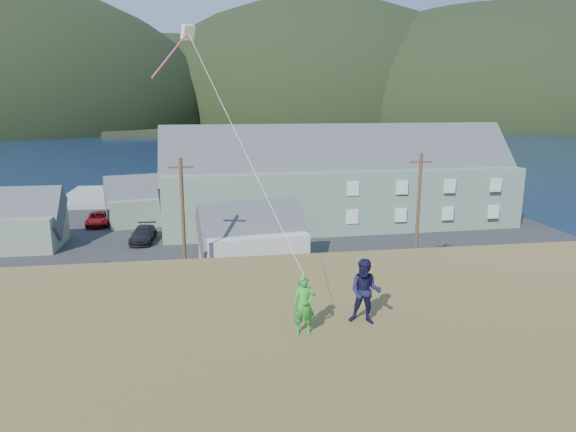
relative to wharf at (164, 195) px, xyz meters
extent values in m
plane|color=#0A1638|center=(6.00, -40.00, -0.45)|extent=(900.00, 900.00, 0.00)
cube|color=#4C3D19|center=(6.00, -42.00, -0.40)|extent=(110.00, 8.00, 0.10)
cube|color=#28282B|center=(6.00, -23.00, -0.39)|extent=(72.00, 36.00, 0.12)
cube|color=gray|center=(0.00, 0.00, 0.00)|extent=(26.00, 14.00, 0.90)
cube|color=black|center=(6.00, 290.00, 0.55)|extent=(900.00, 320.00, 2.00)
ellipsoid|color=black|center=(-14.00, 260.00, 1.55)|extent=(200.00, 180.00, 100.00)
ellipsoid|color=black|center=(76.00, 250.00, 1.55)|extent=(230.00, 207.00, 142.60)
ellipsoid|color=black|center=(186.00, 230.00, 1.55)|extent=(280.00, 252.00, 134.40)
cube|color=slate|center=(20.03, -19.20, 2.83)|extent=(37.13, 11.55, 6.32)
cube|color=#47474C|center=(20.03, -19.20, 7.67)|extent=(37.62, 11.28, 10.25)
cube|color=slate|center=(-11.89, -23.67, 1.25)|extent=(8.87, 5.92, 3.15)
cube|color=#47474C|center=(-11.89, -23.67, 3.61)|extent=(9.37, 5.73, 5.72)
cube|color=silver|center=(9.45, -32.76, 1.23)|extent=(8.54, 6.66, 3.13)
cube|color=#47474C|center=(9.45, -32.76, 3.58)|extent=(9.02, 6.63, 5.48)
cube|color=slate|center=(-0.09, -14.98, 1.14)|extent=(10.25, 7.54, 2.95)
cube|color=#47474C|center=(-0.09, -14.98, 3.44)|extent=(10.73, 7.64, 5.50)
cylinder|color=#47331E|center=(4.40, -38.50, 4.45)|extent=(0.24, 0.24, 9.55)
cylinder|color=#47331E|center=(20.77, -38.50, 4.47)|extent=(0.24, 0.24, 9.60)
imported|color=navy|center=(8.06, -16.86, 0.41)|extent=(2.14, 4.68, 1.49)
imported|color=gray|center=(-12.51, -15.27, 0.36)|extent=(1.70, 4.29, 1.39)
imported|color=maroon|center=(-5.77, -15.62, 0.36)|extent=(2.70, 5.16, 1.39)
imported|color=#A1A1A6|center=(-8.91, -20.99, 0.43)|extent=(1.93, 4.73, 1.52)
imported|color=black|center=(4.60, -15.62, 0.44)|extent=(2.26, 4.65, 1.53)
imported|color=black|center=(-0.17, -23.33, 0.39)|extent=(2.32, 5.10, 1.45)
imported|color=green|center=(8.52, -59.69, 7.56)|extent=(0.64, 0.47, 1.61)
imported|color=#15153A|center=(10.32, -59.29, 7.67)|extent=(1.10, 0.99, 1.84)
cube|color=#F8E7BC|center=(5.56, -51.07, 15.38)|extent=(0.60, 0.59, 0.60)
cylinder|color=#EF3F77|center=(4.96, -52.32, 14.48)|extent=(0.06, 0.06, 3.31)
cylinder|color=white|center=(7.04, -55.38, 11.87)|extent=(0.02, 0.02, 11.51)
camera|label=1|loc=(6.14, -72.14, 12.81)|focal=32.00mm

